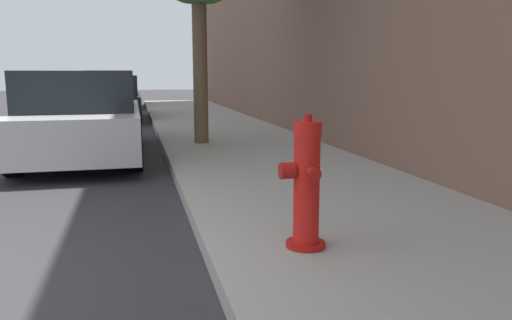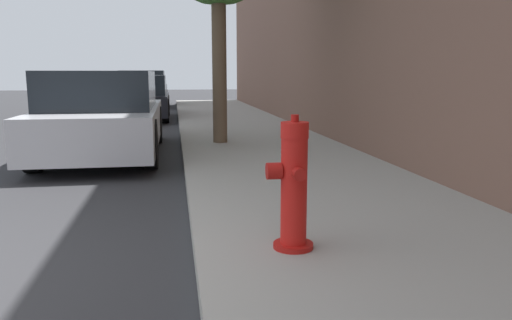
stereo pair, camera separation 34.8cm
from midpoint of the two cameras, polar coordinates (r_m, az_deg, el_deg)
The scene contains 5 objects.
sidewalk_slab at distance 3.68m, azimuth 14.58°, elevation -10.86°, with size 2.78×40.00×0.14m.
fire_hydrant at distance 3.46m, azimuth 2.85°, elevation -3.04°, with size 0.33×0.35×0.94m.
parked_car_near at distance 8.57m, azimuth -20.27°, elevation 4.74°, with size 1.79×4.48×1.39m.
parked_car_mid at distance 15.16m, azimuth -16.99°, elevation 6.71°, with size 1.73×3.85×1.30m.
parked_car_far at distance 21.24m, azimuth -16.68°, elevation 7.72°, with size 1.89×4.49×1.47m.
Camera 1 is at (1.55, -2.98, 1.36)m, focal length 35.00 mm.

